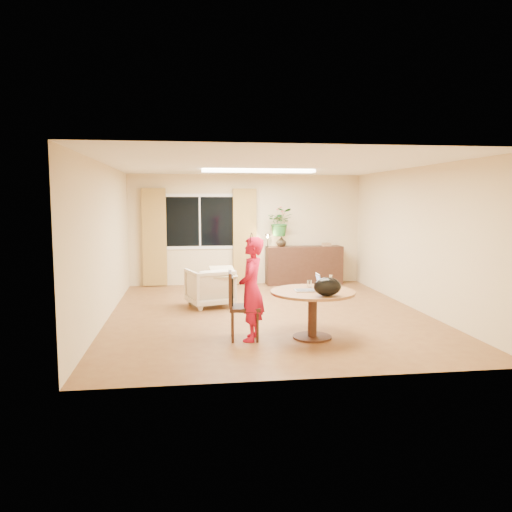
{
  "coord_description": "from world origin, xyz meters",
  "views": [
    {
      "loc": [
        -1.39,
        -8.53,
        2.0
      ],
      "look_at": [
        -0.24,
        -0.2,
        1.06
      ],
      "focal_mm": 35.0,
      "sensor_mm": 36.0,
      "label": 1
    }
  ],
  "objects_px": {
    "child": "(251,289)",
    "dining_table": "(313,301)",
    "armchair": "(210,287)",
    "dining_chair": "(245,306)",
    "sideboard": "(304,265)"
  },
  "relations": [
    {
      "from": "child",
      "to": "dining_table",
      "type": "bearing_deg",
      "value": 104.5
    },
    {
      "from": "dining_table",
      "to": "child",
      "type": "height_order",
      "value": "child"
    },
    {
      "from": "child",
      "to": "armchair",
      "type": "bearing_deg",
      "value": -152.24
    },
    {
      "from": "dining_chair",
      "to": "child",
      "type": "relative_size",
      "value": 0.67
    },
    {
      "from": "dining_chair",
      "to": "sideboard",
      "type": "xyz_separation_m",
      "value": [
        1.95,
        4.56,
        -0.04
      ]
    },
    {
      "from": "child",
      "to": "sideboard",
      "type": "height_order",
      "value": "child"
    },
    {
      "from": "child",
      "to": "sideboard",
      "type": "relative_size",
      "value": 0.82
    },
    {
      "from": "dining_table",
      "to": "sideboard",
      "type": "height_order",
      "value": "sideboard"
    },
    {
      "from": "dining_table",
      "to": "child",
      "type": "relative_size",
      "value": 0.82
    },
    {
      "from": "sideboard",
      "to": "child",
      "type": "bearing_deg",
      "value": -111.96
    },
    {
      "from": "sideboard",
      "to": "armchair",
      "type": "bearing_deg",
      "value": -136.53
    },
    {
      "from": "dining_table",
      "to": "armchair",
      "type": "relative_size",
      "value": 1.53
    },
    {
      "from": "dining_chair",
      "to": "armchair",
      "type": "relative_size",
      "value": 1.23
    },
    {
      "from": "child",
      "to": "sideboard",
      "type": "distance_m",
      "value": 4.97
    },
    {
      "from": "child",
      "to": "armchair",
      "type": "distance_m",
      "value": 2.46
    }
  ]
}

